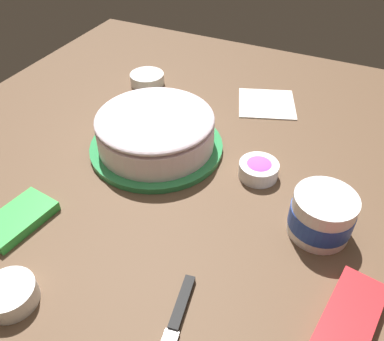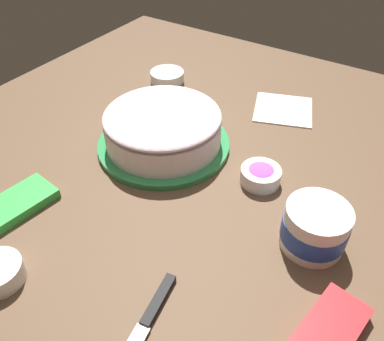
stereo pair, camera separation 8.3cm
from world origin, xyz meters
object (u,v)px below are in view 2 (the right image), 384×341
Objects in this scene: candy_box_upper at (326,336)px; candy_box_lower at (20,202)px; frosting_tub at (315,227)px; sprinkle_bowl_green at (167,76)px; frosted_cake at (163,129)px; spreading_knife at (144,326)px; sprinkle_bowl_rainbow at (261,175)px; paper_napkin at (283,109)px.

candy_box_lower is at bearing -74.69° from candy_box_upper.
sprinkle_bowl_green is at bearing -121.85° from frosting_tub.
frosted_cake is 2.67× the size of frosting_tub.
spreading_knife is 0.37m from candy_box_lower.
sprinkle_bowl_green is at bearing -147.19° from spreading_knife.
sprinkle_bowl_rainbow is 0.35m from candy_box_upper.
paper_napkin is (-0.04, 0.35, -0.01)m from sprinkle_bowl_green.
frosted_cake is 0.46m from spreading_knife.
sprinkle_bowl_green is 0.49m from sprinkle_bowl_rainbow.
spreading_knife is at bearing -0.69° from sprinkle_bowl_rainbow.
candy_box_lower reaches higher than spreading_knife.
frosted_cake is 1.96× the size of candy_box_upper.
candy_box_lower is at bearing -48.94° from sprinkle_bowl_rainbow.
candy_box_upper is at bearing 26.48° from frosting_tub.
frosted_cake is 0.34m from candy_box_lower.
spreading_knife is at bearing 32.02° from frosted_cake.
candy_box_upper is 1.06× the size of paper_napkin.
candy_box_upper is at bearing 41.07° from sprinkle_bowl_rainbow.
frosting_tub is 0.73× the size of candy_box_upper.
frosted_cake is at bearing -147.98° from spreading_knife.
candy_box_upper is at bearing 51.57° from sprinkle_bowl_green.
paper_napkin is at bearing -141.98° from candy_box_upper.
candy_box_upper is (0.26, 0.48, -0.04)m from frosted_cake.
sprinkle_bowl_rainbow reaches higher than candy_box_lower.
sprinkle_bowl_green reaches higher than candy_box_upper.
sprinkle_bowl_green is (-0.65, -0.42, 0.01)m from spreading_knife.
candy_box_lower is (-0.07, -0.37, 0.00)m from spreading_knife.
spreading_knife is 0.69m from paper_napkin.
frosted_cake is at bearing -30.16° from paper_napkin.
frosting_tub is 1.18× the size of sprinkle_bowl_green.
candy_box_lower is (0.58, 0.05, -0.01)m from sprinkle_bowl_green.
candy_box_lower reaches higher than paper_napkin.
frosting_tub is at bearing 58.15° from sprinkle_bowl_green.
paper_napkin is at bearing 161.71° from candy_box_lower.
paper_napkin is (-0.29, -0.07, -0.02)m from sprinkle_bowl_rainbow.
sprinkle_bowl_green is 0.66× the size of paper_napkin.
sprinkle_bowl_green is 0.62× the size of candy_box_upper.
sprinkle_bowl_green is at bearing -83.60° from paper_napkin.
candy_box_lower is 0.69m from paper_napkin.
paper_napkin is at bearing -150.93° from frosting_tub.
sprinkle_bowl_rainbow is 0.57× the size of paper_napkin.
sprinkle_bowl_rainbow is 0.54× the size of candy_box_upper.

